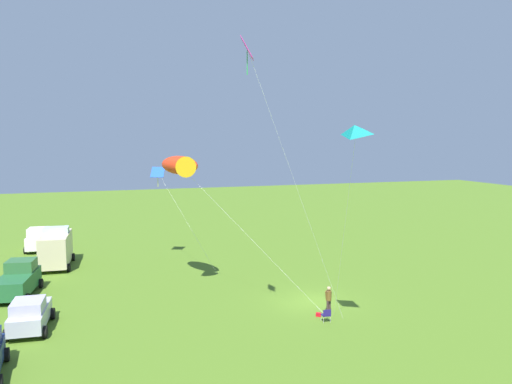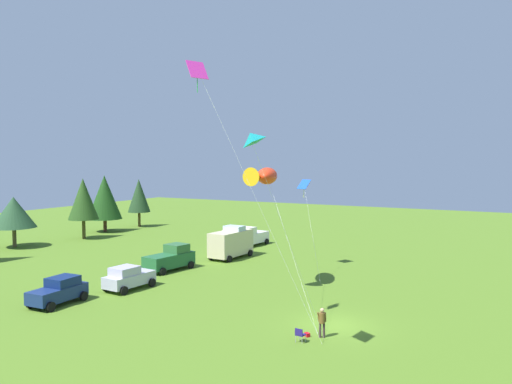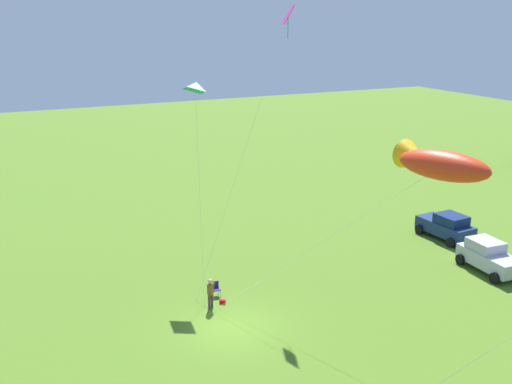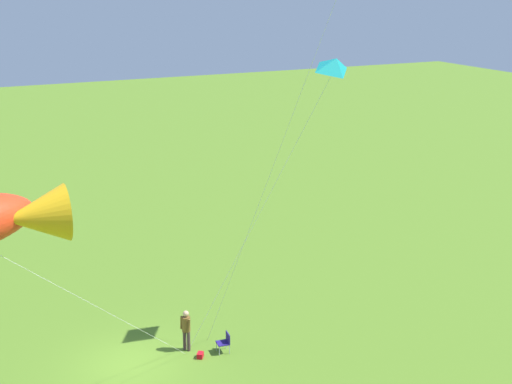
% 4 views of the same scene
% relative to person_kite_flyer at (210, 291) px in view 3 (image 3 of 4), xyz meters
% --- Properties ---
extents(ground_plane, '(160.00, 160.00, 0.00)m').
position_rel_person_kite_flyer_xyz_m(ground_plane, '(2.41, 0.17, -1.02)').
color(ground_plane, '#4C701F').
extents(person_kite_flyer, '(0.46, 0.53, 1.74)m').
position_rel_person_kite_flyer_xyz_m(person_kite_flyer, '(0.00, 0.00, 0.00)').
color(person_kite_flyer, '#3F2E2E').
rests_on(person_kite_flyer, ground).
extents(folding_chair, '(0.53, 0.53, 0.82)m').
position_rel_person_kite_flyer_xyz_m(folding_chair, '(-1.34, 0.81, -0.53)').
color(folding_chair, navy).
rests_on(folding_chair, ground).
extents(backpack_on_grass, '(0.36, 0.39, 0.22)m').
position_rel_person_kite_flyer_xyz_m(backpack_on_grass, '(-0.27, 0.81, -0.91)').
color(backpack_on_grass, red).
rests_on(backpack_on_grass, ground).
extents(car_navy_hatch, '(4.29, 2.39, 1.89)m').
position_rel_person_kite_flyer_xyz_m(car_navy_hatch, '(-2.59, 19.05, -0.07)').
color(car_navy_hatch, navy).
rests_on(car_navy_hatch, ground).
extents(car_silver_compact, '(4.31, 2.44, 1.89)m').
position_rel_person_kite_flyer_xyz_m(car_silver_compact, '(2.83, 17.49, -0.07)').
color(car_silver_compact, '#B3B2C7').
rests_on(car_silver_compact, ground).
extents(kite_large_fish, '(10.43, 9.11, 9.76)m').
position_rel_person_kite_flyer_xyz_m(kite_large_fish, '(7.83, 7.87, 8.04)').
color(kite_large_fish, red).
rests_on(kite_large_fish, ground).
extents(kite_diamond_rainbow, '(2.89, 7.31, 15.90)m').
position_rel_person_kite_flyer_xyz_m(kite_diamond_rainbow, '(-3.24, 6.17, 13.92)').
color(kite_diamond_rainbow, '#D92EA1').
rests_on(kite_diamond_rainbow, ground).
extents(kite_delta_teal, '(6.28, 2.64, 11.77)m').
position_rel_person_kite_flyer_xyz_m(kite_delta_teal, '(-5.66, 1.61, 10.31)').
color(kite_delta_teal, teal).
rests_on(kite_delta_teal, ground).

